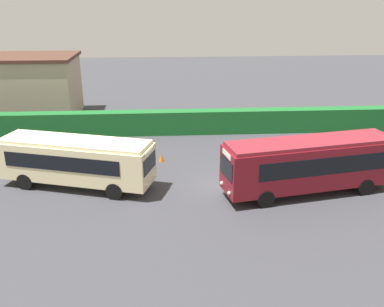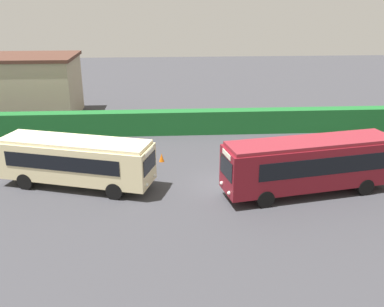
{
  "view_description": "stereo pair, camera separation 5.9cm",
  "coord_description": "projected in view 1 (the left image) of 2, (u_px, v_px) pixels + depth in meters",
  "views": [
    {
      "loc": [
        -3.71,
        -23.77,
        11.11
      ],
      "look_at": [
        -2.08,
        1.25,
        1.7
      ],
      "focal_mm": 40.14,
      "sensor_mm": 36.0,
      "label": 1
    },
    {
      "loc": [
        -3.65,
        -23.78,
        11.11
      ],
      "look_at": [
        -2.08,
        1.25,
        1.7
      ],
      "focal_mm": 40.14,
      "sensor_mm": 36.0,
      "label": 2
    }
  ],
  "objects": [
    {
      "name": "hedge_row",
      "position": [
        209.0,
        122.0,
        35.96
      ],
      "size": [
        68.73,
        1.25,
        1.96
      ],
      "primitive_type": "cube",
      "color": "#1B6027",
      "rests_on": "ground_plane"
    },
    {
      "name": "bus_maroon",
      "position": [
        309.0,
        163.0,
        24.79
      ],
      "size": [
        10.45,
        4.27,
        3.28
      ],
      "rotation": [
        0.0,
        0.0,
        3.33
      ],
      "color": "maroon",
      "rests_on": "ground_plane"
    },
    {
      "name": "depot_building",
      "position": [
        25.0,
        86.0,
        40.19
      ],
      "size": [
        9.69,
        6.59,
        5.75
      ],
      "color": "tan",
      "rests_on": "ground_plane"
    },
    {
      "name": "traffic_cone",
      "position": [
        161.0,
        158.0,
        30.02
      ],
      "size": [
        0.36,
        0.36,
        0.6
      ],
      "primitive_type": "cone",
      "color": "orange",
      "rests_on": "ground_plane"
    },
    {
      "name": "ground_plane",
      "position": [
        227.0,
        186.0,
        26.34
      ],
      "size": [
        113.46,
        113.46,
        0.0
      ],
      "primitive_type": "plane",
      "color": "#38383D"
    },
    {
      "name": "bus_cream",
      "position": [
        76.0,
        160.0,
        25.69
      ],
      "size": [
        9.6,
        5.11,
        2.99
      ],
      "rotation": [
        0.0,
        0.0,
        -0.3
      ],
      "color": "beige",
      "rests_on": "ground_plane"
    }
  ]
}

